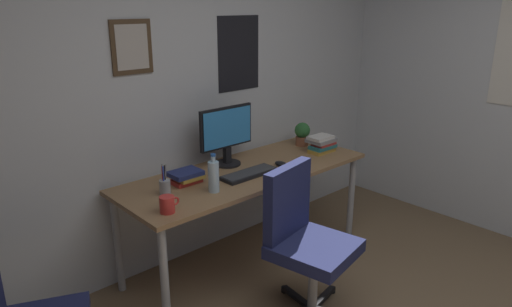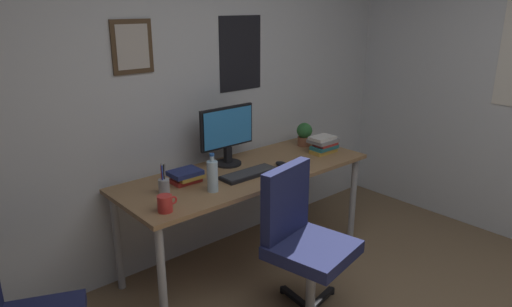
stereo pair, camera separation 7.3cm
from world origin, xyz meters
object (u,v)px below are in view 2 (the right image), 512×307
Objects in this scene: coffee_mug_near at (165,203)px; book_stack_left at (324,144)px; keyboard at (249,174)px; computer_mouse at (282,164)px; pen_cup at (164,185)px; water_bottle at (213,176)px; potted_plant at (304,133)px; book_stack_right at (186,176)px; office_chair at (302,236)px; monitor at (227,133)px.

book_stack_left is at bearing 5.17° from coffee_mug_near.
keyboard is 0.30m from computer_mouse.
coffee_mug_near is at bearing -118.89° from pen_cup.
water_bottle is at bearing -176.37° from book_stack_left.
water_bottle is at bearing 9.73° from coffee_mug_near.
computer_mouse is at bearing -153.49° from potted_plant.
book_stack_right reaches higher than computer_mouse.
computer_mouse is at bearing -3.04° from keyboard.
computer_mouse is 0.48× the size of book_stack_left.
water_bottle is 1.29× the size of potted_plant.
water_bottle is at bearing 117.41° from office_chair.
pen_cup is (-0.25, 0.17, -0.05)m from water_bottle.
monitor reaches higher than book_stack_right.
water_bottle is 1.21m from potted_plant.
pen_cup reaches higher than keyboard.
monitor is 0.49m from book_stack_right.
keyboard is 0.85m from potted_plant.
book_stack_right is at bearing -176.69° from potted_plant.
monitor reaches higher than pen_cup.
office_chair reaches higher than pen_cup.
monitor is 0.90m from coffee_mug_near.
keyboard is at bearing 81.80° from office_chair.
coffee_mug_near is (-0.77, -0.42, -0.19)m from monitor.
computer_mouse is 0.55× the size of pen_cup.
office_chair is at bearing -98.20° from keyboard.
office_chair is 0.73m from computer_mouse.
monitor is 2.18× the size of book_stack_right.
computer_mouse is at bearing 4.46° from water_bottle.
book_stack_left is 1.20m from book_stack_right.
computer_mouse reaches higher than keyboard.
potted_plant is at bearing 5.42° from pen_cup.
office_chair is at bearing -67.27° from book_stack_right.
coffee_mug_near is 0.45m from book_stack_right.
book_stack_right is (-0.40, 0.17, 0.03)m from keyboard.
water_bottle is (-0.36, -0.07, 0.09)m from keyboard.
office_chair is at bearing -123.71° from computer_mouse.
book_stack_right is at bearing 17.33° from pen_cup.
pen_cup is at bearing -164.47° from monitor.
office_chair is 2.07× the size of monitor.
potted_plant is at bearing 42.91° from office_chair.
pen_cup is (0.13, 0.24, 0.00)m from coffee_mug_near.
coffee_mug_near is 0.63× the size of pen_cup.
computer_mouse is 1.05m from coffee_mug_near.
potted_plant is at bearing 14.66° from water_bottle.
coffee_mug_near is at bearing -138.27° from book_stack_right.
pen_cup reaches higher than book_stack_left.
monitor reaches higher than coffee_mug_near.
monitor is 2.01× the size of book_stack_left.
office_chair is 7.58× the size of coffee_mug_near.
book_stack_left reaches higher than keyboard.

